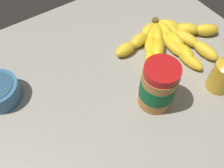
{
  "coord_description": "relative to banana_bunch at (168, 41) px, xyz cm",
  "views": [
    {
      "loc": [
        23.66,
        31.37,
        53.67
      ],
      "look_at": [
        4.47,
        2.56,
        3.68
      ],
      "focal_mm": 38.61,
      "sensor_mm": 36.0,
      "label": 1
    }
  ],
  "objects": [
    {
      "name": "peanut_butter_jar",
      "position": [
        15.9,
        13.19,
        4.83
      ],
      "size": [
        8.69,
        8.69,
        13.61
      ],
      "color": "#B27238",
      "rests_on": "ground_plane"
    },
    {
      "name": "banana_bunch",
      "position": [
        0.0,
        0.0,
        0.0
      ],
      "size": [
        33.29,
        23.29,
        3.79
      ],
      "color": "yellow",
      "rests_on": "ground_plane"
    },
    {
      "name": "honey_bottle",
      "position": [
        -0.97,
        18.99,
        3.82
      ],
      "size": [
        6.09,
        6.09,
        12.88
      ],
      "color": "gold",
      "rests_on": "ground_plane"
    },
    {
      "name": "ground_plane",
      "position": [
        18.99,
        2.36,
        -3.46
      ],
      "size": [
        85.55,
        74.19,
        3.35
      ],
      "primitive_type": "cube",
      "color": "gray"
    }
  ]
}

